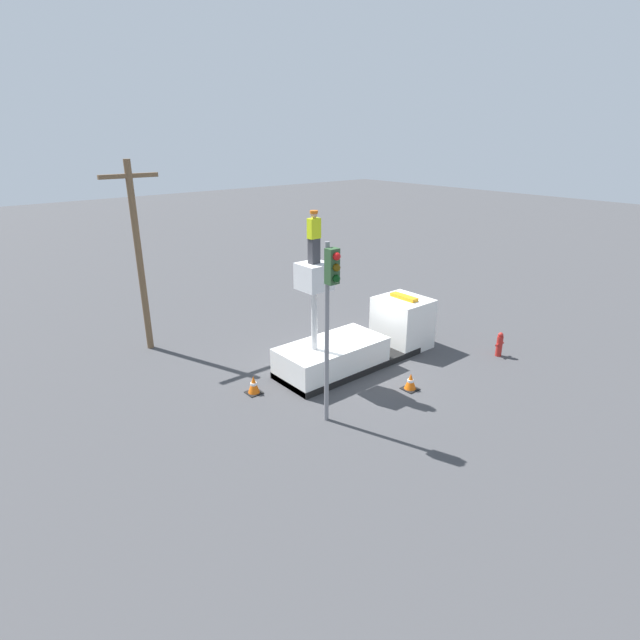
% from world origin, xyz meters
% --- Properties ---
extents(ground_plane, '(120.00, 120.00, 0.00)m').
position_xyz_m(ground_plane, '(0.00, 0.00, 0.00)').
color(ground_plane, '#424244').
extents(bucket_truck, '(6.86, 2.10, 4.30)m').
position_xyz_m(bucket_truck, '(0.58, 0.00, 0.83)').
color(bucket_truck, black).
rests_on(bucket_truck, ground).
extents(worker, '(0.40, 0.26, 1.75)m').
position_xyz_m(worker, '(-1.74, 0.00, 5.18)').
color(worker, '#38383D').
rests_on(worker, bucket_truck).
extents(traffic_light_pole, '(0.34, 0.57, 5.60)m').
position_xyz_m(traffic_light_pole, '(-3.22, -2.54, 3.96)').
color(traffic_light_pole, gray).
rests_on(traffic_light_pole, ground).
extents(fire_hydrant, '(0.48, 0.24, 1.00)m').
position_xyz_m(fire_hydrant, '(5.18, -3.19, 0.49)').
color(fire_hydrant, '#B2231E').
rests_on(fire_hydrant, ground).
extents(traffic_cone_rear, '(0.50, 0.50, 0.64)m').
position_xyz_m(traffic_cone_rear, '(-4.04, 0.48, 0.30)').
color(traffic_cone_rear, black).
rests_on(traffic_cone_rear, ground).
extents(traffic_cone_curbside, '(0.52, 0.52, 0.60)m').
position_xyz_m(traffic_cone_curbside, '(0.30, -2.78, 0.28)').
color(traffic_cone_curbside, black).
rests_on(traffic_cone_curbside, ground).
extents(utility_pole, '(2.20, 0.26, 7.51)m').
position_xyz_m(utility_pole, '(-5.22, 6.55, 4.07)').
color(utility_pole, brown).
rests_on(utility_pole, ground).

